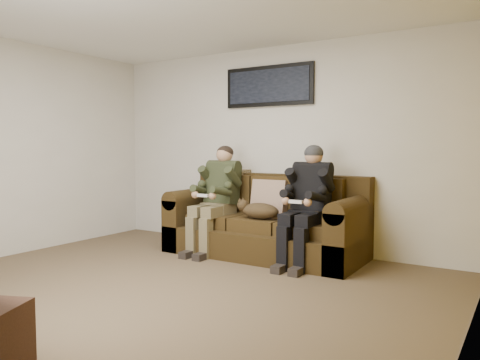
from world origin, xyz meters
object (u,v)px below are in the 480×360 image
Objects in this scene: sofa at (268,224)px; framed_poster at (269,86)px; person_left at (217,192)px; cat at (259,210)px; person_right at (307,197)px.

sofa is 1.79m from framed_poster.
person_left is (-0.61, -0.20, 0.39)m from sofa.
cat is at bearing -7.35° from person_left.
sofa is 0.75m from person_right.
sofa is at bearing 18.04° from person_left.
person_left is 1.52m from framed_poster.
person_left is at bearing -125.38° from framed_poster.
person_right is (0.61, -0.20, 0.39)m from sofa.
framed_poster is at bearing 109.65° from cat.
cat is (0.04, -0.28, 0.21)m from sofa.
sofa is at bearing 97.50° from cat.
sofa is 3.60× the size of cat.
person_left is at bearing -179.98° from person_right.
framed_poster reaches higher than cat.
person_right reaches higher than cat.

